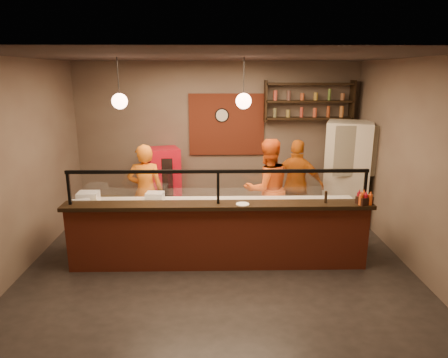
{
  "coord_description": "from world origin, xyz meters",
  "views": [
    {
      "loc": [
        -0.03,
        -6.03,
        2.98
      ],
      "look_at": [
        0.1,
        0.3,
        1.28
      ],
      "focal_mm": 32.0,
      "sensor_mm": 36.0,
      "label": 1
    }
  ],
  "objects_px": {
    "condiment_caddy": "(364,200)",
    "cook_right": "(297,185)",
    "pizza_dough": "(201,205)",
    "wall_clock": "(222,115)",
    "cook_left": "(146,191)",
    "red_cooler": "(164,182)",
    "pepper_mill": "(326,197)",
    "fridge": "(347,173)",
    "cook_mid": "(267,189)"
  },
  "relations": [
    {
      "from": "condiment_caddy",
      "to": "cook_right",
      "type": "bearing_deg",
      "value": 111.42
    },
    {
      "from": "condiment_caddy",
      "to": "pizza_dough",
      "type": "bearing_deg",
      "value": 169.3
    },
    {
      "from": "pizza_dough",
      "to": "cook_right",
      "type": "bearing_deg",
      "value": 34.58
    },
    {
      "from": "wall_clock",
      "to": "pizza_dough",
      "type": "bearing_deg",
      "value": -99.0
    },
    {
      "from": "wall_clock",
      "to": "cook_left",
      "type": "height_order",
      "value": "wall_clock"
    },
    {
      "from": "red_cooler",
      "to": "pizza_dough",
      "type": "relative_size",
      "value": 3.04
    },
    {
      "from": "cook_right",
      "to": "condiment_caddy",
      "type": "relative_size",
      "value": 8.48
    },
    {
      "from": "wall_clock",
      "to": "pizza_dough",
      "type": "distance_m",
      "value": 2.67
    },
    {
      "from": "cook_right",
      "to": "pepper_mill",
      "type": "distance_m",
      "value": 1.67
    },
    {
      "from": "cook_right",
      "to": "red_cooler",
      "type": "xyz_separation_m",
      "value": [
        -2.66,
        0.81,
        -0.15
      ]
    },
    {
      "from": "cook_right",
      "to": "pepper_mill",
      "type": "xyz_separation_m",
      "value": [
        0.1,
        -1.65,
        0.27
      ]
    },
    {
      "from": "condiment_caddy",
      "to": "red_cooler",
      "type": "bearing_deg",
      "value": 142.94
    },
    {
      "from": "pepper_mill",
      "to": "red_cooler",
      "type": "bearing_deg",
      "value": 138.39
    },
    {
      "from": "cook_left",
      "to": "red_cooler",
      "type": "height_order",
      "value": "cook_left"
    },
    {
      "from": "wall_clock",
      "to": "condiment_caddy",
      "type": "xyz_separation_m",
      "value": [
        2.1,
        -2.83,
        -0.98
      ]
    },
    {
      "from": "wall_clock",
      "to": "fridge",
      "type": "bearing_deg",
      "value": -17.06
    },
    {
      "from": "cook_mid",
      "to": "red_cooler",
      "type": "xyz_separation_m",
      "value": [
        -2.03,
        1.2,
        -0.19
      ]
    },
    {
      "from": "wall_clock",
      "to": "red_cooler",
      "type": "bearing_deg",
      "value": -165.86
    },
    {
      "from": "red_cooler",
      "to": "condiment_caddy",
      "type": "xyz_separation_m",
      "value": [
        3.33,
        -2.52,
        0.39
      ]
    },
    {
      "from": "fridge",
      "to": "condiment_caddy",
      "type": "relative_size",
      "value": 9.92
    },
    {
      "from": "wall_clock",
      "to": "cook_mid",
      "type": "relative_size",
      "value": 0.16
    },
    {
      "from": "cook_right",
      "to": "pizza_dough",
      "type": "xyz_separation_m",
      "value": [
        -1.8,
        -1.24,
        0.03
      ]
    },
    {
      "from": "wall_clock",
      "to": "condiment_caddy",
      "type": "height_order",
      "value": "wall_clock"
    },
    {
      "from": "cook_left",
      "to": "red_cooler",
      "type": "xyz_separation_m",
      "value": [
        0.19,
        1.16,
        -0.14
      ]
    },
    {
      "from": "wall_clock",
      "to": "red_cooler",
      "type": "xyz_separation_m",
      "value": [
        -1.23,
        -0.31,
        -1.37
      ]
    },
    {
      "from": "cook_left",
      "to": "cook_mid",
      "type": "height_order",
      "value": "cook_mid"
    },
    {
      "from": "cook_left",
      "to": "condiment_caddy",
      "type": "xyz_separation_m",
      "value": [
        3.52,
        -1.35,
        0.24
      ]
    },
    {
      "from": "fridge",
      "to": "red_cooler",
      "type": "relative_size",
      "value": 1.41
    },
    {
      "from": "pizza_dough",
      "to": "condiment_caddy",
      "type": "bearing_deg",
      "value": -10.7
    },
    {
      "from": "cook_left",
      "to": "red_cooler",
      "type": "relative_size",
      "value": 1.2
    },
    {
      "from": "fridge",
      "to": "pepper_mill",
      "type": "distance_m",
      "value": 2.22
    },
    {
      "from": "wall_clock",
      "to": "fridge",
      "type": "xyz_separation_m",
      "value": [
        2.5,
        -0.77,
        -1.07
      ]
    },
    {
      "from": "cook_mid",
      "to": "pizza_dough",
      "type": "height_order",
      "value": "cook_mid"
    },
    {
      "from": "wall_clock",
      "to": "condiment_caddy",
      "type": "relative_size",
      "value": 1.45
    },
    {
      "from": "cook_right",
      "to": "pizza_dough",
      "type": "distance_m",
      "value": 2.19
    },
    {
      "from": "cook_left",
      "to": "pepper_mill",
      "type": "distance_m",
      "value": 3.23
    },
    {
      "from": "cook_right",
      "to": "fridge",
      "type": "relative_size",
      "value": 0.85
    },
    {
      "from": "cook_mid",
      "to": "condiment_caddy",
      "type": "bearing_deg",
      "value": 116.44
    },
    {
      "from": "wall_clock",
      "to": "fridge",
      "type": "distance_m",
      "value": 2.83
    },
    {
      "from": "cook_right",
      "to": "fridge",
      "type": "xyz_separation_m",
      "value": [
        1.07,
        0.35,
        0.15
      ]
    },
    {
      "from": "cook_mid",
      "to": "cook_right",
      "type": "distance_m",
      "value": 0.74
    },
    {
      "from": "wall_clock",
      "to": "pepper_mill",
      "type": "height_order",
      "value": "wall_clock"
    },
    {
      "from": "red_cooler",
      "to": "wall_clock",
      "type": "bearing_deg",
      "value": -3.73
    },
    {
      "from": "red_cooler",
      "to": "condiment_caddy",
      "type": "relative_size",
      "value": 7.05
    },
    {
      "from": "pizza_dough",
      "to": "pepper_mill",
      "type": "height_order",
      "value": "pepper_mill"
    },
    {
      "from": "cook_mid",
      "to": "cook_right",
      "type": "bearing_deg",
      "value": -165.71
    },
    {
      "from": "cook_left",
      "to": "pizza_dough",
      "type": "height_order",
      "value": "cook_left"
    },
    {
      "from": "wall_clock",
      "to": "pepper_mill",
      "type": "distance_m",
      "value": 3.3
    },
    {
      "from": "cook_right",
      "to": "pepper_mill",
      "type": "bearing_deg",
      "value": 116.44
    },
    {
      "from": "red_cooler",
      "to": "cook_right",
      "type": "bearing_deg",
      "value": -34.73
    }
  ]
}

